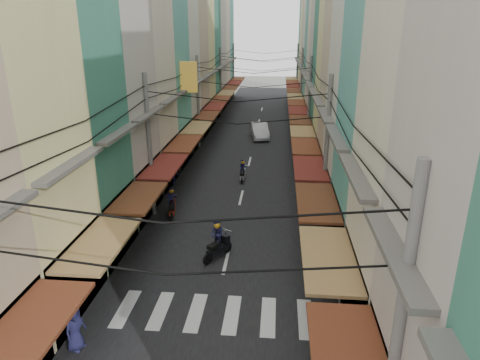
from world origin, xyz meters
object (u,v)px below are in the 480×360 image
Objects in this scene: bicycle at (380,263)px; traffic_sign at (342,265)px; white_car at (260,138)px; market_umbrella at (419,323)px.

bicycle is 5.14m from traffic_sign.
bicycle is (6.77, -23.73, 0.00)m from white_car.
white_car is at bearing 10.58° from bicycle.
traffic_sign is (4.35, -27.71, 2.15)m from white_car.
market_umbrella is 0.75× the size of traffic_sign.
white_car is 2.31× the size of market_umbrella.
bicycle is at bearing -82.94° from white_car.
market_umbrella reaches higher than bicycle.
market_umbrella is (6.26, -30.60, 1.96)m from white_car.
white_car is 24.67m from bicycle.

